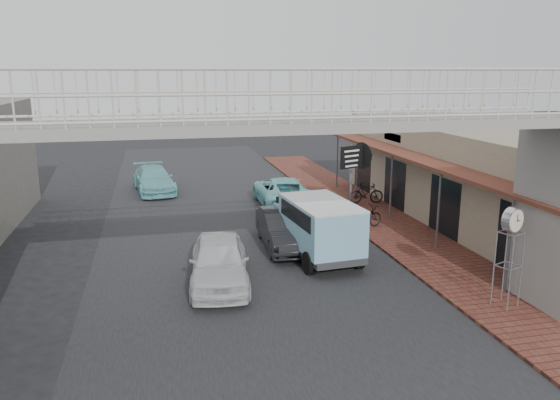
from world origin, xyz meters
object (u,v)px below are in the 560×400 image
dark_sedan (284,229)px  angkot_far (154,180)px  arrow_sign (366,156)px  motorcycle_near (364,217)px  street_clock (512,225)px  motorcycle_far (366,193)px  white_hatchback (219,261)px  angkot_van (318,221)px  angkot_curb (283,191)px

dark_sedan → angkot_far: 11.60m
dark_sedan → angkot_far: bearing=115.1°
dark_sedan → arrow_sign: bearing=39.1°
motorcycle_near → street_clock: (0.95, -7.82, 1.81)m
motorcycle_far → white_hatchback: bearing=144.3°
angkot_van → motorcycle_far: size_ratio=2.61×
angkot_far → arrow_sign: 11.76m
arrow_sign → white_hatchback: bearing=-161.1°
angkot_far → motorcycle_far: 11.23m
motorcycle_near → street_clock: 8.08m
dark_sedan → motorcycle_far: bearing=47.0°
angkot_van → arrow_sign: (3.56, 4.76, 1.40)m
motorcycle_near → arrow_sign: arrow_sign is taller
white_hatchback → angkot_far: 13.79m
street_clock → angkot_far: bearing=95.9°
angkot_curb → street_clock: (3.18, -12.64, 1.67)m
angkot_van → angkot_far: bearing=108.8°
white_hatchback → angkot_curb: (4.12, 9.13, -0.03)m
angkot_curb → motorcycle_near: 5.31m
angkot_van → motorcycle_far: bearing=51.1°
white_hatchback → street_clock: (7.30, -3.52, 1.64)m
motorcycle_far → street_clock: size_ratio=0.61×
angkot_far → angkot_van: size_ratio=1.06×
white_hatchback → dark_sedan: white_hatchback is taller
angkot_curb → motorcycle_far: angkot_curb is taller
white_hatchback → arrow_sign: size_ratio=1.33×
white_hatchback → street_clock: 8.27m
angkot_far → angkot_van: (5.41, -12.08, 0.64)m
angkot_curb → angkot_far: 7.49m
dark_sedan → motorcycle_near: dark_sedan is taller
angkot_curb → angkot_van: bearing=87.8°
motorcycle_far → dark_sedan: bearing=143.3°
dark_sedan → angkot_curb: bearing=79.0°
street_clock → angkot_curb: bearing=82.0°
angkot_far → white_hatchback: bearing=-89.6°
dark_sedan → motorcycle_near: size_ratio=2.39×
white_hatchback → motorcycle_near: bearing=40.5°
angkot_curb → arrow_sign: 4.57m
dark_sedan → white_hatchback: bearing=-130.2°
white_hatchback → motorcycle_near: white_hatchback is taller
white_hatchback → angkot_van: size_ratio=0.99×
white_hatchback → angkot_van: 3.96m
angkot_curb → motorcycle_near: (2.23, -4.82, -0.13)m
dark_sedan → angkot_far: size_ratio=0.92×
angkot_van → street_clock: 6.41m
angkot_van → arrow_sign: 6.11m
white_hatchback → motorcycle_far: size_ratio=2.57×
angkot_curb → motorcycle_near: size_ratio=2.84×
dark_sedan → angkot_van: 1.76m
angkot_far → motorcycle_far: bearing=-35.8°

